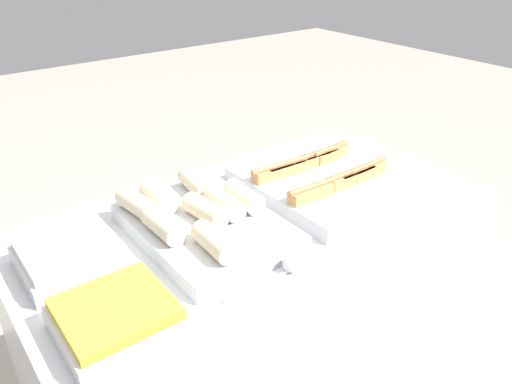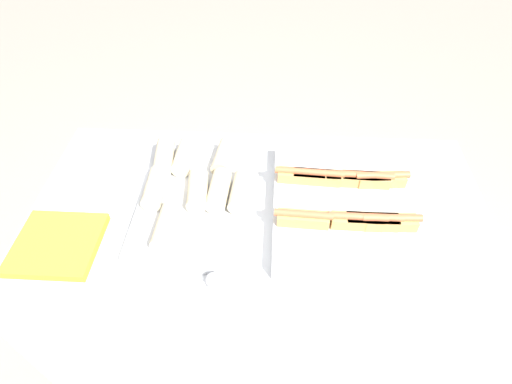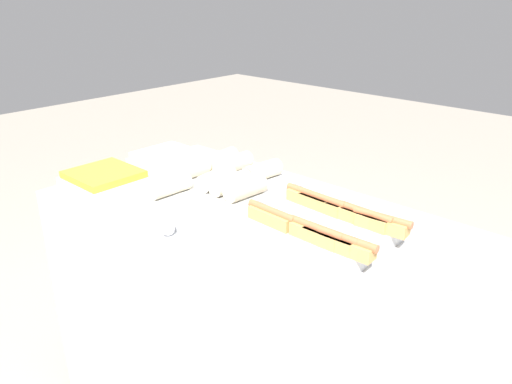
# 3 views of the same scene
# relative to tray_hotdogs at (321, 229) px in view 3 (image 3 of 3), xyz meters

# --- Properties ---
(counter) EXTENTS (1.44, 0.76, 0.92)m
(counter) POSITION_rel_tray_hotdogs_xyz_m (-0.24, -0.00, -0.50)
(counter) COLOR silver
(counter) RESTS_ON ground_plane
(tray_hotdogs) EXTENTS (0.42, 0.50, 0.10)m
(tray_hotdogs) POSITION_rel_tray_hotdogs_xyz_m (0.00, 0.00, 0.00)
(tray_hotdogs) COLOR silver
(tray_hotdogs) RESTS_ON counter
(tray_wraps) EXTENTS (0.36, 0.49, 0.11)m
(tray_wraps) POSITION_rel_tray_hotdogs_xyz_m (-0.43, 0.01, 0.01)
(tray_wraps) COLOR silver
(tray_wraps) RESTS_ON counter
(tray_side_front) EXTENTS (0.24, 0.23, 0.07)m
(tray_side_front) POSITION_rel_tray_hotdogs_xyz_m (-0.78, -0.21, -0.00)
(tray_side_front) COLOR silver
(tray_side_front) RESTS_ON counter
(tray_side_back) EXTENTS (0.24, 0.23, 0.07)m
(tray_side_back) POSITION_rel_tray_hotdogs_xyz_m (-0.78, 0.08, -0.00)
(tray_side_back) COLOR silver
(tray_side_back) RESTS_ON counter
(serving_spoon_near) EXTENTS (0.23, 0.04, 0.04)m
(serving_spoon_near) POSITION_rel_tray_hotdogs_xyz_m (-0.37, -0.28, -0.02)
(serving_spoon_near) COLOR silver
(serving_spoon_near) RESTS_ON counter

